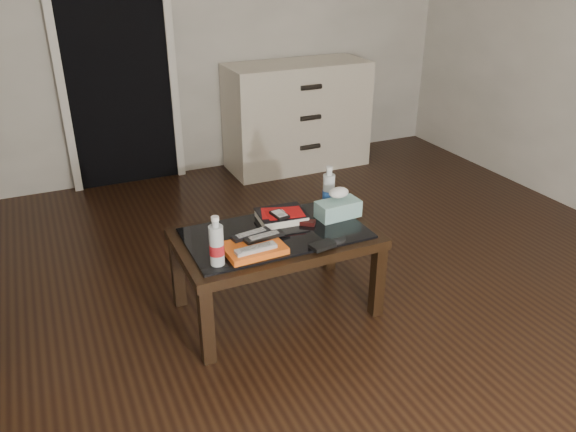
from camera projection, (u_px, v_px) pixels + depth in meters
name	position (u px, v px, depth m)	size (l,w,h in m)	color
ground	(304.00, 336.00, 2.81)	(5.00, 5.00, 0.00)	black
doorway	(115.00, 55.00, 4.24)	(0.90, 0.08, 2.07)	black
coffee_table	(276.00, 243.00, 2.86)	(1.00, 0.60, 0.46)	black
dresser	(297.00, 116.00, 4.83)	(1.20, 0.53, 0.90)	beige
magazines	(254.00, 248.00, 2.65)	(0.28, 0.21, 0.03)	orange
remote_silver	(256.00, 248.00, 2.60)	(0.20, 0.05, 0.02)	#A5A6AA
remote_black_front	(264.00, 237.00, 2.70)	(0.20, 0.05, 0.02)	black
remote_black_back	(251.00, 234.00, 2.73)	(0.20, 0.05, 0.02)	black
textbook	(282.00, 216.00, 2.95)	(0.25, 0.20, 0.05)	black
dvd_mailers	(280.00, 212.00, 2.93)	(0.19, 0.14, 0.01)	#B80C0E
ipod	(279.00, 214.00, 2.88)	(0.06, 0.10, 0.02)	black
flip_phone	(306.00, 222.00, 2.91)	(0.09, 0.05, 0.02)	black
wallet	(323.00, 245.00, 2.69)	(0.12, 0.07, 0.02)	black
water_bottle_left	(216.00, 241.00, 2.50)	(0.07, 0.07, 0.24)	#B4BBC0
water_bottle_right	(329.00, 187.00, 3.06)	(0.07, 0.07, 0.24)	silver
tissue_box	(338.00, 209.00, 2.98)	(0.23, 0.12, 0.09)	teal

